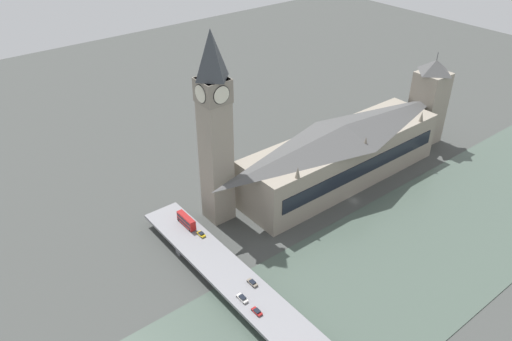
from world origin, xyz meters
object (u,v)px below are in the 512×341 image
road_bridge (286,330)px  car_southbound_lead (201,234)px  car_northbound_mid (242,298)px  clock_tower (215,127)px  car_northbound_lead (252,283)px  parliament_hall (343,153)px  double_decker_bus_mid (186,220)px  victoria_tower (428,102)px  car_southbound_mid (257,311)px

road_bridge → car_southbound_lead: car_southbound_lead is taller
car_northbound_mid → clock_tower: bearing=-26.4°
car_northbound_lead → parliament_hall: bearing=-67.5°
clock_tower → car_northbound_lead: clock_tower is taller
double_decker_bus_mid → car_northbound_lead: (-42.86, -0.61, -1.92)m
clock_tower → victoria_tower: bearing=-95.6°
parliament_hall → car_northbound_lead: bearing=112.5°
victoria_tower → car_southbound_mid: victoria_tower is taller
parliament_hall → road_bridge: size_ratio=0.66×
clock_tower → road_bridge: size_ratio=0.50×
car_southbound_lead → clock_tower: bearing=-54.1°
car_northbound_lead → road_bridge: bearing=171.2°
road_bridge → victoria_tower: bearing=-69.6°
victoria_tower → car_southbound_lead: bearing=89.9°
road_bridge → car_southbound_mid: 11.45m
road_bridge → double_decker_bus_mid: size_ratio=15.10×
road_bridge → car_northbound_lead: car_northbound_lead is taller
parliament_hall → clock_tower: 70.55m
car_southbound_lead → car_northbound_mid: bearing=168.3°
car_southbound_mid → victoria_tower: bearing=-73.7°
car_southbound_mid → double_decker_bus_mid: bearing=-6.7°
car_southbound_lead → parliament_hall: bearing=-90.3°
double_decker_bus_mid → car_northbound_mid: 47.07m
road_bridge → car_northbound_mid: 18.84m
double_decker_bus_mid → car_southbound_lead: 9.37m
car_southbound_mid → road_bridge: bearing=-162.0°
car_northbound_mid → car_northbound_lead: bearing=-63.0°
car_northbound_mid → double_decker_bus_mid: bearing=-8.1°
car_southbound_lead → car_northbound_lead: bearing=179.1°
victoria_tower → car_southbound_lead: (0.30, 145.19, -16.85)m
road_bridge → double_decker_bus_mid: (64.92, -2.81, 3.60)m
clock_tower → car_southbound_mid: clock_tower is taller
car_southbound_lead → car_southbound_mid: car_southbound_lead is taller
clock_tower → car_northbound_lead: 61.97m
parliament_hall → double_decker_bus_mid: size_ratio=9.92×
victoria_tower → car_southbound_mid: size_ratio=12.11×
clock_tower → road_bridge: bearing=163.0°
car_northbound_mid → car_southbound_lead: size_ratio=1.17×
car_northbound_mid → car_southbound_lead: 38.25m
parliament_hall → car_northbound_lead: parliament_hall is taller
car_northbound_mid → car_southbound_mid: bearing=-177.6°
clock_tower → parliament_hall: bearing=-101.3°
road_bridge → car_northbound_mid: car_northbound_mid is taller
double_decker_bus_mid → car_southbound_lead: double_decker_bus_mid is taller
double_decker_bus_mid → car_northbound_lead: size_ratio=2.49×
parliament_hall → double_decker_bus_mid: (9.46, 81.07, -6.71)m
victoria_tower → car_southbound_lead: 146.17m
double_decker_bus_mid → car_southbound_lead: bearing=-172.9°
parliament_hall → double_decker_bus_mid: parliament_hall is taller
car_northbound_mid → victoria_tower: bearing=-76.3°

